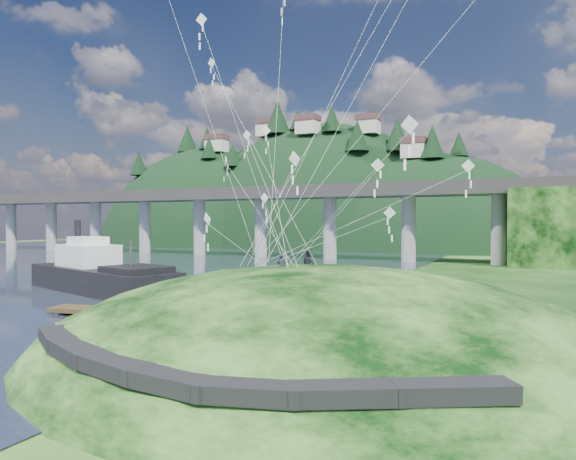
% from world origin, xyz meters
% --- Properties ---
extents(ground, '(320.00, 320.00, 0.00)m').
position_xyz_m(ground, '(0.00, 0.00, 0.00)').
color(ground, black).
rests_on(ground, ground).
extents(grass_hill, '(36.00, 32.00, 13.00)m').
position_xyz_m(grass_hill, '(8.00, 2.00, -1.50)').
color(grass_hill, black).
rests_on(grass_hill, ground).
extents(footpath, '(22.29, 5.84, 0.83)m').
position_xyz_m(footpath, '(7.46, -9.74, 2.08)').
color(footpath, black).
rests_on(footpath, ground).
extents(bridge, '(160.00, 11.00, 15.00)m').
position_xyz_m(bridge, '(-26.46, 70.07, 9.70)').
color(bridge, '#2D2B2B').
rests_on(bridge, ground).
extents(far_ridge, '(153.00, 70.00, 94.50)m').
position_xyz_m(far_ridge, '(-43.58, 122.17, -7.44)').
color(far_ridge, black).
rests_on(far_ridge, ground).
extents(work_barge, '(22.76, 12.41, 7.69)m').
position_xyz_m(work_barge, '(-22.83, 15.74, 1.93)').
color(work_barge, black).
rests_on(work_barge, ground).
extents(wooden_dock, '(14.04, 4.08, 0.99)m').
position_xyz_m(wooden_dock, '(-9.57, 5.54, 0.44)').
color(wooden_dock, '#352915').
rests_on(wooden_dock, ground).
extents(kite_flyers, '(1.62, 3.02, 1.80)m').
position_xyz_m(kite_flyers, '(6.26, 3.32, 5.80)').
color(kite_flyers, '#22232E').
rests_on(kite_flyers, ground).
extents(kite_swarm, '(21.06, 16.98, 20.21)m').
position_xyz_m(kite_swarm, '(6.40, 5.22, 16.82)').
color(kite_swarm, white).
rests_on(kite_swarm, ground).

